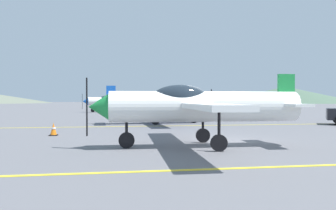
{
  "coord_description": "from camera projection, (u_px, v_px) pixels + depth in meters",
  "views": [
    {
      "loc": [
        -3.79,
        -12.15,
        1.67
      ],
      "look_at": [
        0.21,
        14.0,
        1.2
      ],
      "focal_mm": 34.13,
      "sensor_mm": 36.0,
      "label": 1
    }
  ],
  "objects": [
    {
      "name": "airplane_mid",
      "position": [
        160.0,
        102.0,
        22.0
      ],
      "size": [
        7.5,
        8.63,
        2.58
      ],
      "color": "#33478C",
      "rests_on": "ground_plane"
    },
    {
      "name": "traffic_cone_front",
      "position": [
        54.0,
        129.0,
        14.67
      ],
      "size": [
        0.36,
        0.36,
        0.59
      ],
      "color": "black",
      "rests_on": "ground_plane"
    },
    {
      "name": "airplane_near",
      "position": [
        197.0,
        105.0,
        11.16
      ],
      "size": [
        7.46,
        8.6,
        2.58
      ],
      "color": "white",
      "rests_on": "ground_plane"
    },
    {
      "name": "apron_line_near",
      "position": [
        275.0,
        167.0,
        7.83
      ],
      "size": [
        80.0,
        0.16,
        0.01
      ],
      "primitive_type": "cube",
      "color": "yellow",
      "rests_on": "ground_plane"
    },
    {
      "name": "hill_centerleft",
      "position": [
        285.0,
        95.0,
        149.16
      ],
      "size": [
        64.48,
        64.48,
        7.66
      ],
      "primitive_type": "cone",
      "color": "#4C6651",
      "rests_on": "ground_plane"
    },
    {
      "name": "airplane_back",
      "position": [
        112.0,
        101.0,
        41.91
      ],
      "size": [
        7.55,
        8.65,
        2.58
      ],
      "color": "white",
      "rests_on": "ground_plane"
    },
    {
      "name": "airplane_far",
      "position": [
        153.0,
        101.0,
        32.99
      ],
      "size": [
        7.54,
        8.65,
        2.58
      ],
      "color": "silver",
      "rests_on": "ground_plane"
    },
    {
      "name": "ground_plane",
      "position": [
        216.0,
        141.0,
        12.61
      ],
      "size": [
        400.0,
        400.0,
        0.0
      ],
      "primitive_type": "plane",
      "color": "slate"
    },
    {
      "name": "apron_line_far",
      "position": [
        180.0,
        126.0,
        20.08
      ],
      "size": [
        80.0,
        0.16,
        0.01
      ],
      "primitive_type": "cube",
      "color": "yellow",
      "rests_on": "ground_plane"
    }
  ]
}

